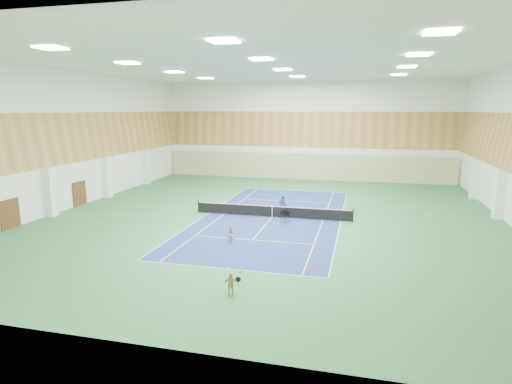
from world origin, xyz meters
TOP-DOWN VIEW (x-y plane):
  - ground at (0.00, 0.00)m, footprint 40.00×40.00m
  - room_shell at (0.00, 0.00)m, footprint 36.00×40.00m
  - wood_cladding at (0.00, 0.00)m, footprint 36.00×40.00m
  - ceiling_light_grid at (0.00, 0.00)m, footprint 21.40×25.40m
  - court_surface at (0.00, 0.00)m, footprint 10.97×23.77m
  - tennis_balls_scatter at (0.00, 0.00)m, footprint 10.57×22.77m
  - tennis_net at (0.00, 0.00)m, footprint 12.80×0.10m
  - back_curtain at (0.00, 19.75)m, footprint 35.40×0.16m
  - door_left_a at (-17.92, -8.00)m, footprint 0.08×1.80m
  - door_left_b at (-17.92, 0.00)m, footprint 0.08×1.80m
  - coach at (0.73, 0.60)m, footprint 0.70×0.52m
  - child_court at (-1.21, -7.32)m, footprint 0.69×0.66m
  - child_apron at (1.18, -15.07)m, footprint 0.71×0.50m
  - ball_cart at (1.28, -1.49)m, footprint 0.68×0.68m
  - cone_svc_a at (-3.90, -6.65)m, footprint 0.17×0.17m
  - cone_svc_b at (-1.25, -6.75)m, footprint 0.18×0.18m
  - cone_svc_c at (0.93, -6.40)m, footprint 0.17×0.17m
  - cone_svc_d at (4.04, -6.43)m, footprint 0.17×0.17m
  - cone_base_a at (-3.83, -11.31)m, footprint 0.22×0.22m
  - cone_base_b at (-1.43, -11.47)m, footprint 0.21×0.21m
  - cone_base_c at (0.86, -12.26)m, footprint 0.18×0.18m
  - cone_base_d at (4.34, -11.30)m, footprint 0.20×0.20m

SIDE VIEW (x-z plane):
  - ground at x=0.00m, z-range 0.00..0.00m
  - court_surface at x=0.00m, z-range 0.00..0.01m
  - tennis_balls_scatter at x=0.00m, z-range 0.01..0.08m
  - cone_svc_a at x=-3.90m, z-range 0.00..0.19m
  - cone_svc_c at x=0.93m, z-range 0.00..0.19m
  - cone_svc_d at x=4.04m, z-range 0.00..0.19m
  - cone_base_c at x=0.86m, z-range 0.00..0.20m
  - cone_svc_b at x=-1.25m, z-range 0.00..0.20m
  - cone_base_d at x=4.34m, z-range 0.00..0.22m
  - cone_base_b at x=-1.43m, z-range 0.00..0.23m
  - cone_base_a at x=-3.83m, z-range 0.00..0.24m
  - ball_cart at x=1.28m, z-range 0.00..0.93m
  - tennis_net at x=0.00m, z-range 0.00..1.10m
  - child_court at x=-1.21m, z-range 0.00..1.11m
  - child_apron at x=1.18m, z-range 0.00..1.12m
  - coach at x=0.73m, z-range 0.00..1.77m
  - door_left_a at x=-17.92m, z-range 0.00..2.20m
  - door_left_b at x=-17.92m, z-range 0.00..2.20m
  - back_curtain at x=0.00m, z-range 0.00..3.20m
  - room_shell at x=0.00m, z-range 0.00..12.00m
  - wood_cladding at x=0.00m, z-range 4.00..12.00m
  - ceiling_light_grid at x=0.00m, z-range 11.89..11.95m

